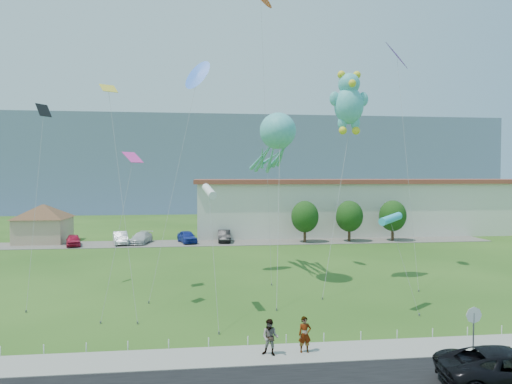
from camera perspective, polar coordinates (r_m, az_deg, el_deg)
ground at (r=25.98m, az=0.98°, el=-17.56°), size 160.00×160.00×0.00m
sidewalk at (r=23.42m, az=1.93°, el=-19.67°), size 80.00×2.50×0.10m
parking_strip at (r=59.99m, az=-3.51°, el=-6.31°), size 70.00×6.00×0.06m
hill_ridge at (r=144.35m, az=-5.40°, el=3.50°), size 160.00×50.00×25.00m
pavilion at (r=65.87m, az=-25.04°, el=-3.13°), size 9.20×9.20×5.00m
warehouse at (r=74.42m, az=16.50°, el=-1.61°), size 61.00×15.00×8.20m
stop_sign at (r=24.74m, az=25.56°, el=-14.22°), size 0.80×0.07×2.50m
rope_fence at (r=24.69m, az=1.40°, el=-18.01°), size 26.05×0.05×0.50m
tree_near at (r=59.99m, az=6.13°, el=-3.09°), size 3.60×3.60×5.47m
tree_mid at (r=61.60m, az=11.59°, el=-2.99°), size 3.60×3.60×5.47m
tree_far at (r=63.73m, az=16.72°, el=-2.86°), size 3.60×3.60×5.47m
suv at (r=22.36m, az=29.33°, el=-18.78°), size 6.08×3.44×1.60m
pedestrian_left at (r=23.41m, az=6.12°, el=-17.28°), size 0.65×0.44×1.74m
pedestrian_right at (r=22.95m, az=1.80°, el=-17.70°), size 1.03×0.93×1.73m
parked_car_red at (r=61.08m, az=-21.87°, el=-5.61°), size 2.71×4.41×1.40m
parked_car_silver at (r=60.79m, az=-16.58°, el=-5.51°), size 2.73×4.99×1.56m
parked_car_white at (r=60.60m, az=-14.17°, el=-5.59°), size 2.89×5.13×1.40m
parked_car_blue at (r=60.11m, az=-8.61°, el=-5.55°), size 3.07×4.84×1.54m
parked_car_black at (r=60.40m, az=-3.99°, el=-5.50°), size 1.71×4.62×1.51m
octopus_kite at (r=38.09m, az=2.38°, el=6.20°), size 2.89×14.79×13.75m
teddy_bear_kite at (r=38.61m, az=11.54°, el=11.09°), size 5.20×6.25×17.26m
small_kite_black at (r=38.09m, az=-25.21°, el=6.79°), size 1.60×7.28×14.18m
small_kite_white at (r=28.92m, az=-5.86°, el=-0.02°), size 0.75×5.30×8.18m
small_kite_orange at (r=43.38m, az=0.63°, el=22.53°), size 1.80×5.61×25.37m
small_kite_cyan at (r=30.41m, az=16.49°, el=-3.30°), size 1.71×2.38×6.40m
small_kite_yellow at (r=34.37m, az=-17.59°, el=9.20°), size 3.66×8.08×15.54m
small_kite_blue at (r=40.51m, az=-7.45°, el=13.79°), size 4.24×9.12×18.11m
small_kite_pink at (r=30.60m, az=-15.50°, el=2.30°), size 2.18×3.85×10.36m
small_kite_purple at (r=44.63m, az=17.27°, el=15.43°), size 2.38×8.31×20.35m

